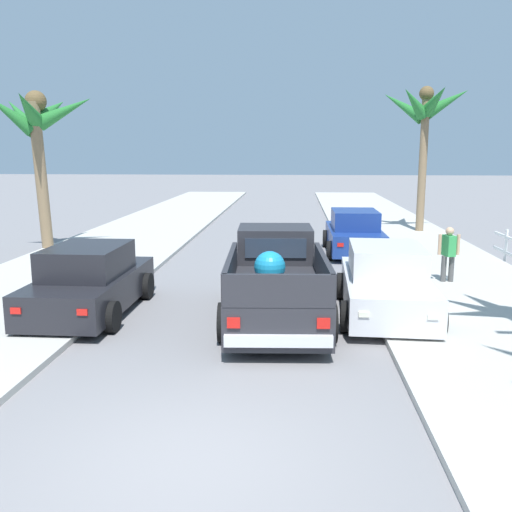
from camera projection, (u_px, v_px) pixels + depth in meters
name	position (u px, v px, depth m)	size (l,w,h in m)	color
ground_plane	(189.00, 461.00, 6.55)	(160.00, 160.00, 0.00)	slate
sidewalk_left	(95.00, 258.00, 18.67)	(4.93, 60.00, 0.12)	#B2AFA8
sidewalk_right	(425.00, 262.00, 17.95)	(4.93, 60.00, 0.12)	#B2AFA8
curb_left	(127.00, 259.00, 18.60)	(0.16, 60.00, 0.10)	silver
curb_right	(392.00, 262.00, 18.02)	(0.16, 60.00, 0.10)	silver
pickup_truck	(276.00, 282.00, 12.10)	(2.40, 5.30, 1.80)	#28282D
car_left_near	(354.00, 233.00, 19.72)	(2.03, 4.26, 1.54)	navy
car_right_near	(90.00, 282.00, 12.40)	(2.05, 4.27, 1.54)	black
car_left_mid	(386.00, 283.00, 12.30)	(2.17, 4.32, 1.54)	silver
palm_tree_right_fore	(425.00, 114.00, 23.80)	(3.66, 3.55, 6.29)	#846B4C
palm_tree_right_mid	(37.00, 125.00, 19.39)	(3.75, 3.57, 5.61)	#846B4C
pedestrian	(448.00, 252.00, 14.92)	(0.57, 0.42, 1.59)	#4C4C4C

